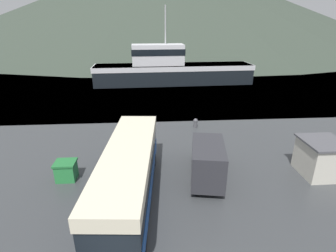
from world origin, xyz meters
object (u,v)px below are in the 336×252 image
at_px(tour_bus, 129,171).
at_px(storage_bin, 66,170).
at_px(fishing_boat, 171,69).
at_px(dock_kiosk, 321,158).
at_px(delivery_van, 207,159).

xyz_separation_m(tour_bus, storage_bin, (-4.27, 2.29, -1.15)).
bearing_deg(fishing_boat, dock_kiosk, 12.53).
height_order(fishing_boat, storage_bin, fishing_boat).
bearing_deg(delivery_van, tour_bus, -149.46).
bearing_deg(tour_bus, storage_bin, 156.42).
xyz_separation_m(tour_bus, fishing_boat, (4.81, 30.63, 0.61)).
bearing_deg(storage_bin, delivery_van, -2.71).
bearing_deg(dock_kiosk, tour_bus, -172.05).
xyz_separation_m(delivery_van, storage_bin, (-9.16, 0.43, -0.72)).
height_order(tour_bus, dock_kiosk, tour_bus).
height_order(fishing_boat, dock_kiosk, fishing_boat).
relative_size(delivery_van, dock_kiosk, 2.02).
bearing_deg(delivery_van, storage_bin, -172.91).
xyz_separation_m(delivery_van, fishing_boat, (-0.08, 28.78, 1.03)).
relative_size(fishing_boat, dock_kiosk, 9.19).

